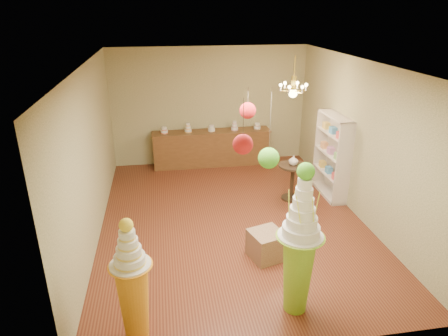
{
  "coord_description": "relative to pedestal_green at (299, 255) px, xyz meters",
  "views": [
    {
      "loc": [
        -1.26,
        -6.78,
        3.92
      ],
      "look_at": [
        -0.16,
        0.0,
        1.1
      ],
      "focal_mm": 32.0,
      "sensor_mm": 36.0,
      "label": 1
    }
  ],
  "objects": [
    {
      "name": "floor",
      "position": [
        -0.42,
        2.59,
        -0.87
      ],
      "size": [
        6.5,
        6.5,
        0.0
      ],
      "primitive_type": "plane",
      "color": "#572817",
      "rests_on": "ground"
    },
    {
      "name": "ceiling",
      "position": [
        -0.42,
        2.59,
        2.13
      ],
      "size": [
        6.5,
        6.5,
        0.0
      ],
      "primitive_type": "plane",
      "rotation": [
        3.14,
        0.0,
        0.0
      ],
      "color": "silver",
      "rests_on": "ground"
    },
    {
      "name": "wall_back",
      "position": [
        -0.42,
        5.84,
        0.63
      ],
      "size": [
        5.0,
        0.04,
        3.0
      ],
      "primitive_type": "cube",
      "color": "#989569",
      "rests_on": "ground"
    },
    {
      "name": "wall_front",
      "position": [
        -0.42,
        -0.66,
        0.63
      ],
      "size": [
        5.0,
        0.04,
        3.0
      ],
      "primitive_type": "cube",
      "color": "#989569",
      "rests_on": "ground"
    },
    {
      "name": "wall_left",
      "position": [
        -2.92,
        2.59,
        0.63
      ],
      "size": [
        0.04,
        6.5,
        3.0
      ],
      "primitive_type": "cube",
      "color": "#989569",
      "rests_on": "ground"
    },
    {
      "name": "wall_right",
      "position": [
        2.08,
        2.59,
        0.63
      ],
      "size": [
        0.04,
        6.5,
        3.0
      ],
      "primitive_type": "cube",
      "color": "#989569",
      "rests_on": "ground"
    },
    {
      "name": "pedestal_green",
      "position": [
        0.0,
        0.0,
        0.0
      ],
      "size": [
        0.7,
        0.7,
        2.18
      ],
      "rotation": [
        0.0,
        0.0,
        -0.2
      ],
      "color": "#83BB29",
      "rests_on": "floor"
    },
    {
      "name": "pedestal_orange",
      "position": [
        -2.14,
        -0.2,
        -0.17
      ],
      "size": [
        0.53,
        0.53,
        1.72
      ],
      "rotation": [
        0.0,
        0.0,
        -0.09
      ],
      "color": "orange",
      "rests_on": "floor"
    },
    {
      "name": "burlap_riser",
      "position": [
        -0.08,
        1.24,
        -0.63
      ],
      "size": [
        0.65,
        0.65,
        0.47
      ],
      "primitive_type": "cube",
      "rotation": [
        0.0,
        0.0,
        0.29
      ],
      "color": "#8A6B4B",
      "rests_on": "floor"
    },
    {
      "name": "sideboard",
      "position": [
        -0.42,
        5.56,
        -0.39
      ],
      "size": [
        3.04,
        0.54,
        1.16
      ],
      "color": "brown",
      "rests_on": "floor"
    },
    {
      "name": "shelving_unit",
      "position": [
        1.92,
        3.39,
        0.04
      ],
      "size": [
        0.33,
        1.2,
        1.8
      ],
      "color": "beige",
      "rests_on": "floor"
    },
    {
      "name": "round_table",
      "position": [
        1.01,
        3.27,
        -0.35
      ],
      "size": [
        0.77,
        0.77,
        0.8
      ],
      "rotation": [
        0.0,
        0.0,
        0.27
      ],
      "color": "black",
      "rests_on": "floor"
    },
    {
      "name": "vase",
      "position": [
        1.01,
        3.27,
        0.04
      ],
      "size": [
        0.21,
        0.21,
        0.21
      ],
      "primitive_type": "imported",
      "rotation": [
        0.0,
        0.0,
        -0.04
      ],
      "color": "beige",
      "rests_on": "round_table"
    },
    {
      "name": "pom_red_left",
      "position": [
        -0.79,
        -0.06,
        1.61
      ],
      "size": [
        0.23,
        0.23,
        0.64
      ],
      "color": "#464032",
      "rests_on": "ceiling"
    },
    {
      "name": "pom_green_mid",
      "position": [
        -0.34,
        0.45,
        1.22
      ],
      "size": [
        0.28,
        0.28,
        1.05
      ],
      "color": "#464032",
      "rests_on": "ceiling"
    },
    {
      "name": "pom_red_right",
      "position": [
        -0.61,
        0.53,
        1.84
      ],
      "size": [
        0.21,
        0.21,
        0.4
      ],
      "color": "#464032",
      "rests_on": "ceiling"
    },
    {
      "name": "chandelier",
      "position": [
        1.01,
        3.57,
        1.44
      ],
      "size": [
        0.66,
        0.66,
        0.85
      ],
      "rotation": [
        0.0,
        0.0,
        -0.11
      ],
      "color": "#ECCE53",
      "rests_on": "ceiling"
    }
  ]
}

